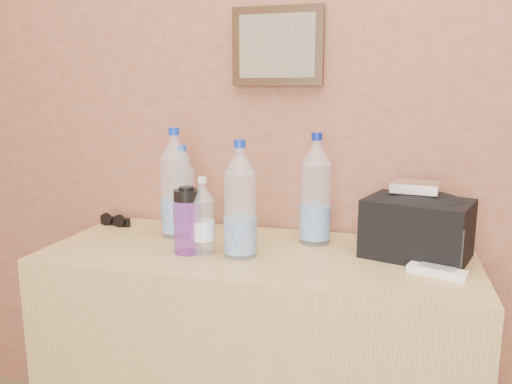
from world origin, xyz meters
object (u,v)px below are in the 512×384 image
at_px(pet_large_c, 316,195).
at_px(pet_large_d, 240,206).
at_px(sunglasses, 115,221).
at_px(toiletry_bag, 417,225).
at_px(pet_small, 203,220).
at_px(pet_large_a, 176,189).
at_px(ac_remote, 437,271).
at_px(pet_large_b, 183,196).
at_px(nalgene_bottle, 187,221).
at_px(dresser, 257,370).
at_px(foil_packet, 415,187).

relative_size(pet_large_c, pet_large_d, 1.03).
bearing_deg(sunglasses, pet_large_d, -11.93).
bearing_deg(pet_large_c, toiletry_bag, -11.41).
distance_m(pet_large_c, toiletry_bag, 0.31).
bearing_deg(pet_small, sunglasses, 152.97).
xyz_separation_m(pet_large_a, pet_large_c, (0.45, 0.04, -0.00)).
xyz_separation_m(pet_large_d, ac_remote, (0.54, -0.01, -0.14)).
relative_size(pet_large_b, nalgene_bottle, 1.51).
bearing_deg(pet_large_b, dresser, -20.00).
height_order(pet_large_b, ac_remote, pet_large_b).
height_order(pet_large_a, ac_remote, pet_large_a).
bearing_deg(foil_packet, pet_large_c, 168.57).
distance_m(pet_large_d, foil_packet, 0.50).
bearing_deg(pet_small, pet_large_b, 128.88).
bearing_deg(sunglasses, toiletry_bag, 5.31).
distance_m(ac_remote, foil_packet, 0.25).
bearing_deg(toiletry_bag, pet_small, -150.26).
relative_size(pet_large_a, pet_small, 1.56).
xyz_separation_m(pet_large_a, pet_large_b, (0.02, 0.02, -0.03)).
height_order(pet_large_b, sunglasses, pet_large_b).
relative_size(pet_large_a, ac_remote, 2.41).
xyz_separation_m(pet_small, nalgene_bottle, (-0.05, -0.01, -0.00)).
relative_size(pet_small, foil_packet, 1.80).
distance_m(dresser, nalgene_bottle, 0.53).
xyz_separation_m(dresser, nalgene_bottle, (-0.19, -0.07, 0.49)).
bearing_deg(toiletry_bag, pet_large_c, -174.02).
bearing_deg(pet_small, pet_large_c, 32.79).
height_order(pet_large_a, nalgene_bottle, pet_large_a).
bearing_deg(nalgene_bottle, dresser, 20.58).
bearing_deg(ac_remote, pet_large_b, -173.57).
height_order(toiletry_bag, foil_packet, foil_packet).
relative_size(nalgene_bottle, foil_packet, 1.56).
distance_m(dresser, pet_large_c, 0.58).
bearing_deg(nalgene_bottle, ac_remote, -0.38).
height_order(dresser, pet_large_b, pet_large_b).
distance_m(ac_remote, toiletry_bag, 0.17).
height_order(pet_large_a, toiletry_bag, pet_large_a).
distance_m(pet_large_c, pet_large_d, 0.27).
bearing_deg(pet_large_d, dresser, 64.52).
distance_m(pet_large_c, pet_small, 0.36).
bearing_deg(pet_large_c, nalgene_bottle, -150.02).
bearing_deg(sunglasses, pet_large_b, 0.48).
xyz_separation_m(pet_large_a, ac_remote, (0.80, -0.16, -0.15)).
xyz_separation_m(pet_large_b, pet_large_c, (0.43, 0.03, 0.02)).
distance_m(pet_large_d, ac_remote, 0.55).
xyz_separation_m(pet_large_d, nalgene_bottle, (-0.16, -0.01, -0.05)).
bearing_deg(pet_large_c, ac_remote, -30.16).
distance_m(dresser, pet_small, 0.52).
xyz_separation_m(nalgene_bottle, toiletry_bag, (0.65, 0.14, -0.00)).
xyz_separation_m(pet_small, sunglasses, (-0.42, 0.21, -0.08)).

